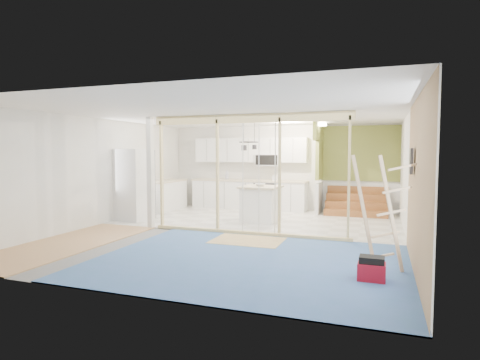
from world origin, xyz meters
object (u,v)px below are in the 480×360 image
(island, at_px, (261,204))
(ladder, at_px, (381,213))
(toolbox, at_px, (372,269))
(fridge, at_px, (134,185))

(island, xyz_separation_m, ladder, (2.89, -3.50, 0.43))
(island, distance_m, ladder, 4.56)
(toolbox, distance_m, ladder, 0.88)
(fridge, relative_size, ladder, 1.08)
(fridge, bearing_deg, island, 19.65)
(ladder, bearing_deg, toolbox, -120.51)
(fridge, relative_size, island, 1.88)
(island, height_order, ladder, ladder)
(fridge, distance_m, toolbox, 6.84)
(island, bearing_deg, ladder, -47.61)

